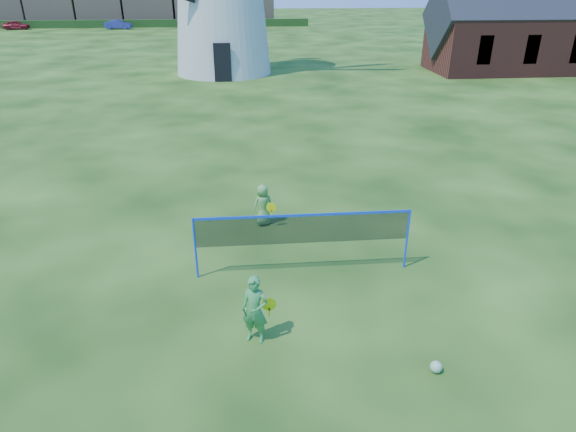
{
  "coord_description": "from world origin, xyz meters",
  "views": [
    {
      "loc": [
        -0.73,
        -9.7,
        6.43
      ],
      "look_at": [
        0.2,
        0.5,
        1.5
      ],
      "focal_mm": 31.09,
      "sensor_mm": 36.0,
      "label": 1
    }
  ],
  "objects_px": {
    "chapel": "(514,31)",
    "player_boy": "(263,205)",
    "badminton_net": "(303,230)",
    "car_left": "(16,25)",
    "player_girl": "(255,310)",
    "car_right": "(118,25)",
    "play_ball": "(436,367)"
  },
  "relations": [
    {
      "from": "play_ball",
      "to": "player_boy",
      "type": "bearing_deg",
      "value": 114.32
    },
    {
      "from": "chapel",
      "to": "player_girl",
      "type": "bearing_deg",
      "value": -124.29
    },
    {
      "from": "car_left",
      "to": "badminton_net",
      "type": "bearing_deg",
      "value": -156.82
    },
    {
      "from": "chapel",
      "to": "badminton_net",
      "type": "distance_m",
      "value": 32.62
    },
    {
      "from": "player_girl",
      "to": "badminton_net",
      "type": "bearing_deg",
      "value": 84.9
    },
    {
      "from": "play_ball",
      "to": "badminton_net",
      "type": "bearing_deg",
      "value": 119.26
    },
    {
      "from": "player_boy",
      "to": "play_ball",
      "type": "bearing_deg",
      "value": 92.68
    },
    {
      "from": "badminton_net",
      "to": "chapel",
      "type": "bearing_deg",
      "value": 55.09
    },
    {
      "from": "player_girl",
      "to": "car_left",
      "type": "xyz_separation_m",
      "value": [
        -29.84,
        66.13,
        -0.14
      ]
    },
    {
      "from": "chapel",
      "to": "car_left",
      "type": "xyz_separation_m",
      "value": [
        -49.69,
        37.02,
        -2.29
      ]
    },
    {
      "from": "player_boy",
      "to": "play_ball",
      "type": "height_order",
      "value": "player_boy"
    },
    {
      "from": "player_girl",
      "to": "play_ball",
      "type": "relative_size",
      "value": 6.47
    },
    {
      "from": "play_ball",
      "to": "car_right",
      "type": "xyz_separation_m",
      "value": [
        -19.56,
        66.7,
        0.47
      ]
    },
    {
      "from": "car_right",
      "to": "player_girl",
      "type": "bearing_deg",
      "value": -159.81
    },
    {
      "from": "chapel",
      "to": "play_ball",
      "type": "bearing_deg",
      "value": -118.8
    },
    {
      "from": "car_right",
      "to": "badminton_net",
      "type": "bearing_deg",
      "value": -158.28
    },
    {
      "from": "play_ball",
      "to": "car_right",
      "type": "distance_m",
      "value": 69.51
    },
    {
      "from": "player_girl",
      "to": "car_right",
      "type": "height_order",
      "value": "player_girl"
    },
    {
      "from": "player_boy",
      "to": "play_ball",
      "type": "distance_m",
      "value": 6.85
    },
    {
      "from": "player_boy",
      "to": "car_left",
      "type": "xyz_separation_m",
      "value": [
        -30.23,
        61.07,
        -0.03
      ]
    },
    {
      "from": "chapel",
      "to": "car_left",
      "type": "distance_m",
      "value": 62.01
    },
    {
      "from": "badminton_net",
      "to": "car_left",
      "type": "xyz_separation_m",
      "value": [
        -31.05,
        63.74,
        -0.57
      ]
    },
    {
      "from": "chapel",
      "to": "player_boy",
      "type": "relative_size",
      "value": 10.0
    },
    {
      "from": "player_girl",
      "to": "chapel",
      "type": "bearing_deg",
      "value": 77.32
    },
    {
      "from": "chapel",
      "to": "badminton_net",
      "type": "relative_size",
      "value": 2.38
    },
    {
      "from": "player_girl",
      "to": "player_boy",
      "type": "distance_m",
      "value": 5.07
    },
    {
      "from": "car_left",
      "to": "car_right",
      "type": "height_order",
      "value": "car_right"
    },
    {
      "from": "player_boy",
      "to": "chapel",
      "type": "bearing_deg",
      "value": -150.62
    },
    {
      "from": "car_right",
      "to": "chapel",
      "type": "bearing_deg",
      "value": -129.0
    },
    {
      "from": "badminton_net",
      "to": "car_right",
      "type": "distance_m",
      "value": 65.54
    },
    {
      "from": "chapel",
      "to": "play_ball",
      "type": "distance_m",
      "value": 34.66
    },
    {
      "from": "player_girl",
      "to": "car_left",
      "type": "bearing_deg",
      "value": 135.9
    }
  ]
}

